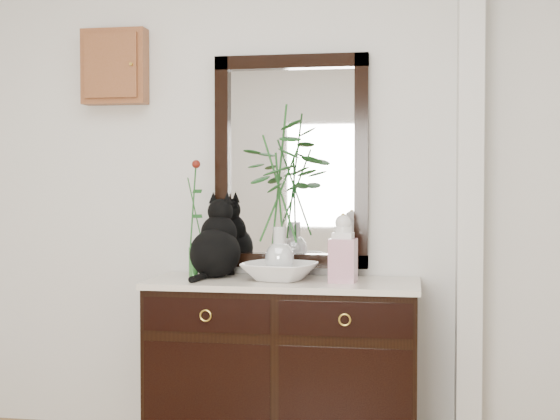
% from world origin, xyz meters
% --- Properties ---
extents(wall_back, '(3.60, 0.04, 2.70)m').
position_xyz_m(wall_back, '(0.00, 1.98, 1.35)').
color(wall_back, silver).
rests_on(wall_back, ground).
extents(pilaster, '(0.12, 0.20, 2.70)m').
position_xyz_m(pilaster, '(1.00, 1.90, 1.35)').
color(pilaster, silver).
rests_on(pilaster, ground).
extents(sideboard, '(1.33, 0.52, 0.82)m').
position_xyz_m(sideboard, '(0.10, 1.73, 0.47)').
color(sideboard, black).
rests_on(sideboard, ground).
extents(wall_mirror, '(0.80, 0.06, 1.10)m').
position_xyz_m(wall_mirror, '(0.10, 1.97, 1.44)').
color(wall_mirror, black).
rests_on(wall_mirror, wall_back).
extents(key_cabinet, '(0.35, 0.10, 0.40)m').
position_xyz_m(key_cabinet, '(-0.85, 1.94, 1.95)').
color(key_cabinet, brown).
rests_on(key_cabinet, wall_back).
extents(cat, '(0.32, 0.38, 0.41)m').
position_xyz_m(cat, '(-0.27, 1.81, 1.05)').
color(cat, black).
rests_on(cat, sideboard).
extents(lotus_bowl, '(0.43, 0.43, 0.09)m').
position_xyz_m(lotus_bowl, '(0.08, 1.73, 0.89)').
color(lotus_bowl, white).
rests_on(lotus_bowl, sideboard).
extents(vase_branches, '(0.44, 0.44, 0.85)m').
position_xyz_m(vase_branches, '(0.08, 1.73, 1.30)').
color(vase_branches, silver).
rests_on(vase_branches, lotus_bowl).
extents(bud_vase_rose, '(0.09, 0.09, 0.60)m').
position_xyz_m(bud_vase_rose, '(-0.36, 1.73, 1.15)').
color(bud_vase_rose, '#2A6629').
rests_on(bud_vase_rose, sideboard).
extents(ginger_jar, '(0.14, 0.14, 0.34)m').
position_xyz_m(ginger_jar, '(0.39, 1.71, 1.02)').
color(ginger_jar, white).
rests_on(ginger_jar, sideboard).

